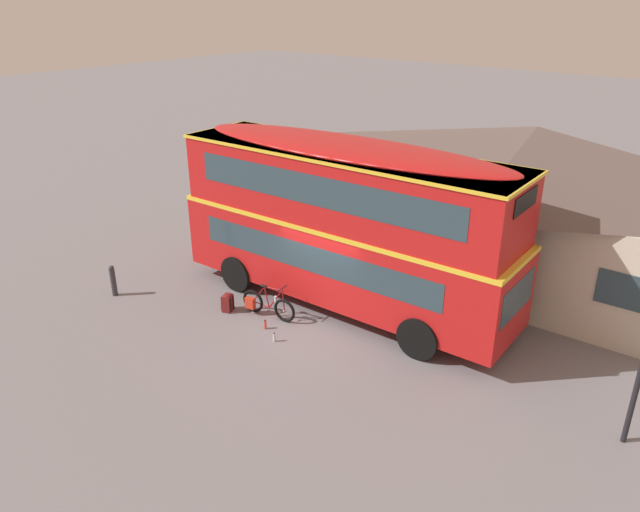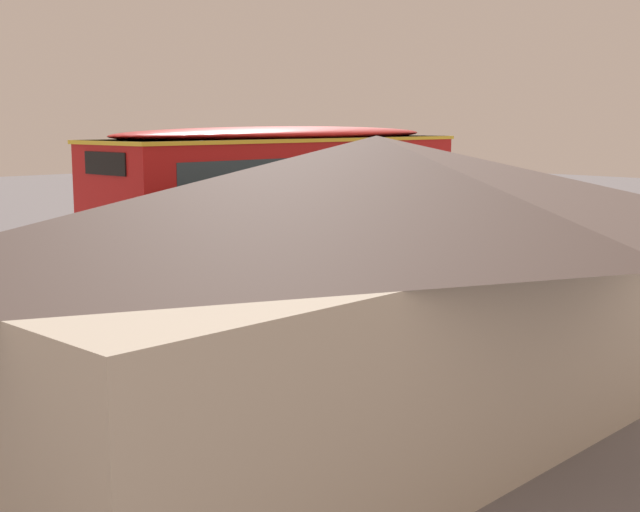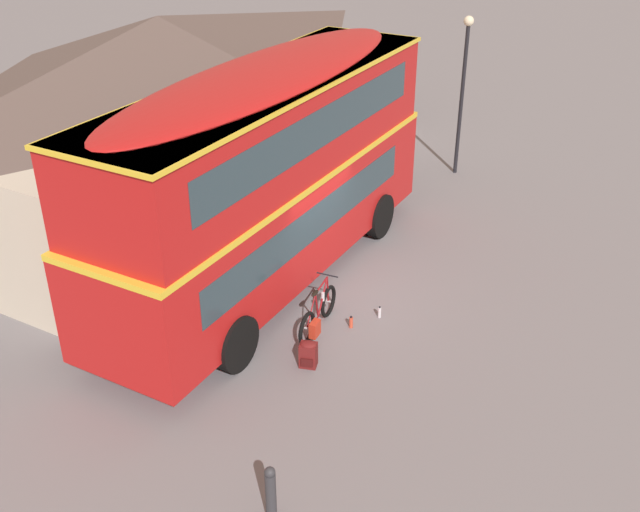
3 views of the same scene
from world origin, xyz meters
name	(u,v)px [view 2 (image 2 of 3)]	position (x,y,z in m)	size (l,w,h in m)	color
ground_plane	(248,321)	(0.00, 0.00, 0.00)	(120.00, 120.00, 0.00)	slate
double_decker_bus	(286,219)	(-0.12, 1.34, 2.64)	(10.04, 2.99, 4.79)	black
touring_bicycle	(272,296)	(-1.32, -0.62, 0.37)	(1.74, 0.62, 1.01)	black
backpack_on_ground	(290,291)	(-2.39, -1.08, 0.28)	(0.37, 0.39, 0.54)	maroon
water_bottle_red_squeeze	(246,304)	(-0.87, -1.13, 0.12)	(0.08, 0.08, 0.26)	#D84C33
water_bottle_clear_plastic	(220,306)	(-0.24, -1.44, 0.12)	(0.07, 0.07, 0.26)	silver
pub_building	(375,276)	(2.83, 6.86, 2.38)	(15.01, 7.65, 4.67)	beige
kerb_bollard	(338,263)	(-5.71, -2.58, 0.50)	(0.16, 0.16, 0.97)	#333338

